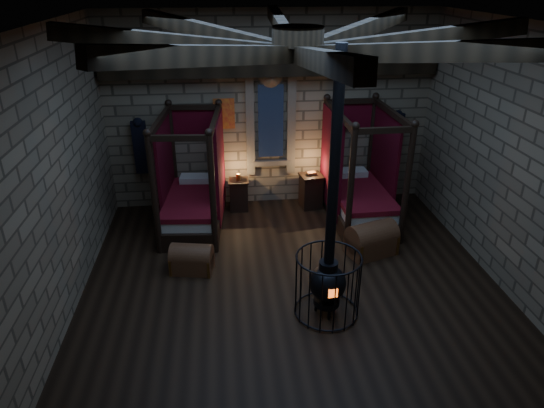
{
  "coord_description": "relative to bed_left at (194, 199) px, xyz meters",
  "views": [
    {
      "loc": [
        -1.08,
        -6.72,
        4.81
      ],
      "look_at": [
        -0.28,
        0.6,
        1.29
      ],
      "focal_mm": 32.0,
      "sensor_mm": 36.0,
      "label": 1
    }
  ],
  "objects": [
    {
      "name": "room",
      "position": [
        1.71,
        -2.39,
        3.17
      ],
      "size": [
        7.02,
        7.02,
        4.29
      ],
      "color": "black",
      "rests_on": "ground"
    },
    {
      "name": "bed_left",
      "position": [
        0.0,
        0.0,
        0.0
      ],
      "size": [
        1.36,
        2.31,
        2.31
      ],
      "rotation": [
        0.0,
        0.0,
        -0.09
      ],
      "color": "black",
      "rests_on": "ground"
    },
    {
      "name": "bed_right",
      "position": [
        3.47,
        -0.08,
        0.01
      ],
      "size": [
        1.24,
        2.29,
        2.37
      ],
      "rotation": [
        0.0,
        0.0,
        0.02
      ],
      "color": "black",
      "rests_on": "ground"
    },
    {
      "name": "trunk_left",
      "position": [
        0.01,
        -1.79,
        -0.33
      ],
      "size": [
        0.8,
        0.59,
        0.53
      ],
      "rotation": [
        0.0,
        0.0,
        -0.19
      ],
      "color": "brown",
      "rests_on": "ground"
    },
    {
      "name": "trunk_right",
      "position": [
        3.34,
        -1.56,
        -0.28
      ],
      "size": [
        1.02,
        0.82,
        0.65
      ],
      "rotation": [
        0.0,
        0.0,
        0.33
      ],
      "color": "brown",
      "rests_on": "ground"
    },
    {
      "name": "nightstand_left",
      "position": [
        0.96,
        0.62,
        -0.21
      ],
      "size": [
        0.45,
        0.43,
        0.86
      ],
      "rotation": [
        0.0,
        0.0,
        -0.03
      ],
      "color": "black",
      "rests_on": "ground"
    },
    {
      "name": "nightstand_right",
      "position": [
        2.57,
        0.57,
        -0.18
      ],
      "size": [
        0.55,
        0.53,
        0.84
      ],
      "rotation": [
        0.0,
        0.0,
        0.16
      ],
      "color": "black",
      "rests_on": "ground"
    },
    {
      "name": "stove",
      "position": [
        2.13,
        -3.22,
        0.05
      ],
      "size": [
        1.0,
        1.0,
        4.05
      ],
      "rotation": [
        0.0,
        0.0,
        0.09
      ],
      "color": "black",
      "rests_on": "ground"
    }
  ]
}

